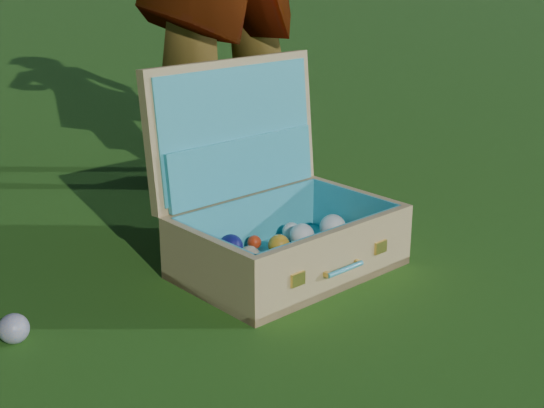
% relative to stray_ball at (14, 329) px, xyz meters
% --- Properties ---
extents(ground, '(60.00, 60.00, 0.00)m').
position_rel_stray_ball_xyz_m(ground, '(0.71, 0.04, -0.03)').
color(ground, '#215114').
rests_on(ground, ground).
extents(stray_ball, '(0.06, 0.06, 0.06)m').
position_rel_stray_ball_xyz_m(stray_ball, '(0.00, 0.00, 0.00)').
color(stray_ball, '#456AB5').
rests_on(stray_ball, ground).
extents(suitcase, '(0.57, 0.47, 0.51)m').
position_rel_stray_ball_xyz_m(suitcase, '(0.67, 0.03, 0.11)').
color(suitcase, tan).
rests_on(suitcase, ground).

